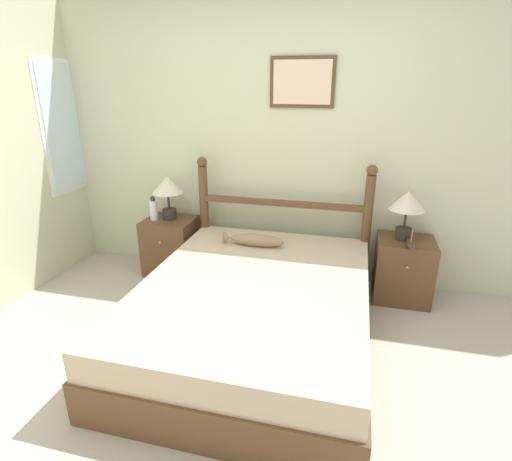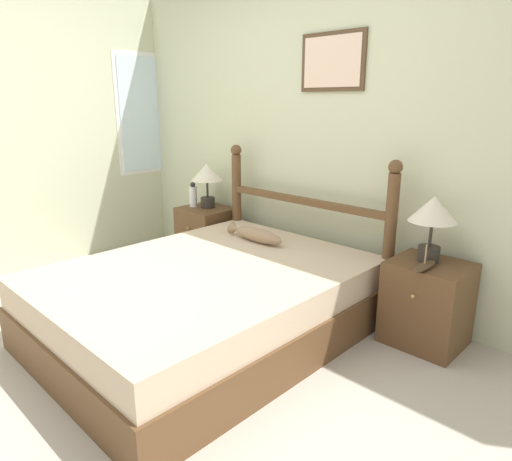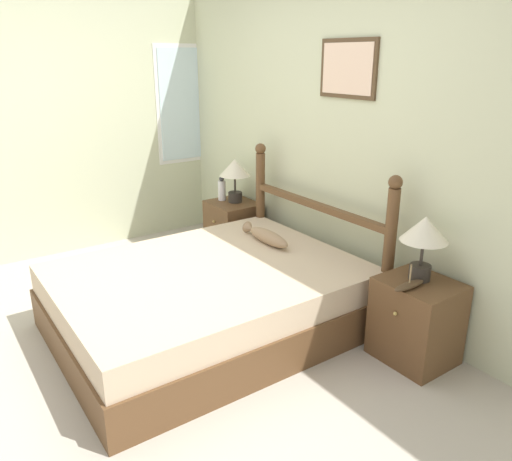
% 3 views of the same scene
% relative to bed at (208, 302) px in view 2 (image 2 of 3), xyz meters
% --- Properties ---
extents(ground_plane, '(16.00, 16.00, 0.00)m').
position_rel_bed_xyz_m(ground_plane, '(-0.04, -0.56, -0.24)').
color(ground_plane, '#B7AD9E').
extents(wall_back, '(6.40, 0.08, 2.55)m').
position_rel_bed_xyz_m(wall_back, '(-0.04, 1.17, 1.04)').
color(wall_back, beige).
rests_on(wall_back, ground_plane).
extents(bed, '(1.59, 2.06, 0.48)m').
position_rel_bed_xyz_m(bed, '(0.00, 0.00, 0.00)').
color(bed, brown).
rests_on(bed, ground_plane).
extents(headboard, '(1.60, 0.09, 1.15)m').
position_rel_bed_xyz_m(headboard, '(-0.00, 0.99, 0.39)').
color(headboard, brown).
rests_on(headboard, ground_plane).
extents(nightstand_left, '(0.47, 0.44, 0.55)m').
position_rel_bed_xyz_m(nightstand_left, '(-1.09, 0.91, 0.04)').
color(nightstand_left, brown).
rests_on(nightstand_left, ground_plane).
extents(nightstand_right, '(0.47, 0.44, 0.55)m').
position_rel_bed_xyz_m(nightstand_right, '(1.09, 0.91, 0.04)').
color(nightstand_right, brown).
rests_on(nightstand_right, ground_plane).
extents(table_lamp_left, '(0.29, 0.29, 0.42)m').
position_rel_bed_xyz_m(table_lamp_left, '(-1.09, 0.93, 0.61)').
color(table_lamp_left, '#2D2823').
rests_on(table_lamp_left, nightstand_left).
extents(table_lamp_right, '(0.29, 0.29, 0.42)m').
position_rel_bed_xyz_m(table_lamp_right, '(1.06, 0.93, 0.61)').
color(table_lamp_right, '#2D2823').
rests_on(table_lamp_right, nightstand_right).
extents(bottle, '(0.07, 0.07, 0.24)m').
position_rel_bed_xyz_m(bottle, '(-1.22, 0.86, 0.42)').
color(bottle, white).
rests_on(bottle, nightstand_left).
extents(model_boat, '(0.07, 0.26, 0.16)m').
position_rel_bed_xyz_m(model_boat, '(1.10, 0.77, 0.33)').
color(model_boat, '#4C3823').
rests_on(model_boat, nightstand_right).
extents(fish_pillow, '(0.53, 0.11, 0.11)m').
position_rel_bed_xyz_m(fish_pillow, '(-0.17, 0.63, 0.29)').
color(fish_pillow, '#997A5B').
rests_on(fish_pillow, bed).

